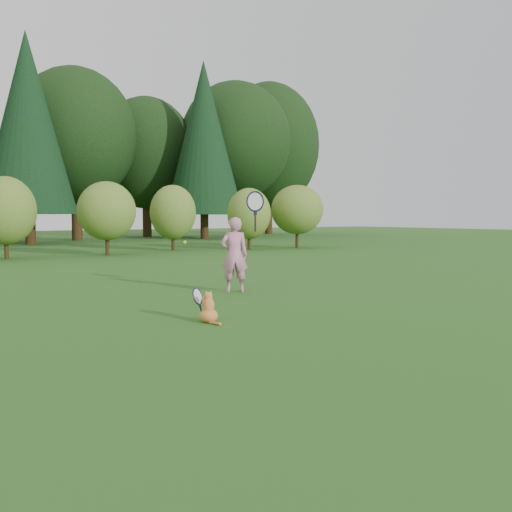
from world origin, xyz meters
TOP-DOWN VIEW (x-y plane):
  - ground at (0.00, 0.00)m, footprint 100.00×100.00m
  - shrub_row at (0.00, 13.00)m, footprint 28.00×3.00m
  - woodland_backdrop at (0.00, 23.00)m, footprint 48.00×10.00m
  - child at (0.16, 1.43)m, footprint 0.80×0.53m
  - cat at (-1.70, -0.91)m, footprint 0.39×0.61m
  - tennis_ball at (-0.53, 2.09)m, footprint 0.06×0.06m

SIDE VIEW (x-z plane):
  - ground at x=0.00m, z-range 0.00..0.00m
  - cat at x=-1.70m, z-range -0.07..0.50m
  - child at x=0.16m, z-range -0.31..1.76m
  - tennis_ball at x=-0.53m, z-range 0.88..0.94m
  - shrub_row at x=0.00m, z-range 0.00..2.80m
  - woodland_backdrop at x=0.00m, z-range 0.00..15.00m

